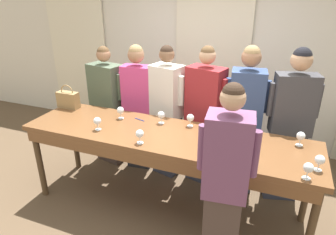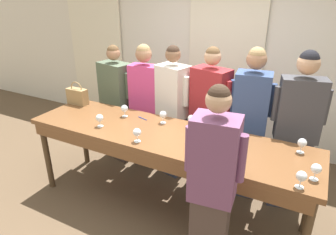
{
  "view_description": "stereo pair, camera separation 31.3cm",
  "coord_description": "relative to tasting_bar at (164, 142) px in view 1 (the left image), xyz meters",
  "views": [
    {
      "loc": [
        1.05,
        -2.59,
        2.36
      ],
      "look_at": [
        0.0,
        0.08,
        1.1
      ],
      "focal_mm": 32.0,
      "sensor_mm": 36.0,
      "label": 1
    },
    {
      "loc": [
        1.34,
        -2.46,
        2.36
      ],
      "look_at": [
        0.0,
        0.08,
        1.1
      ],
      "focal_mm": 32.0,
      "sensor_mm": 36.0,
      "label": 2
    }
  ],
  "objects": [
    {
      "name": "wine_glass_front_left",
      "position": [
        0.49,
        -0.07,
        0.18
      ],
      "size": [
        0.08,
        0.08,
        0.14
      ],
      "color": "white",
      "rests_on": "tasting_bar"
    },
    {
      "name": "handbag",
      "position": [
        -1.41,
        0.26,
        0.19
      ],
      "size": [
        0.28,
        0.11,
        0.3
      ],
      "color": "#997A4C",
      "rests_on": "tasting_bar"
    },
    {
      "name": "wine_glass_front_right",
      "position": [
        1.44,
        -0.14,
        0.18
      ],
      "size": [
        0.08,
        0.08,
        0.14
      ],
      "color": "white",
      "rests_on": "tasting_bar"
    },
    {
      "name": "wall_back",
      "position": [
        0.0,
        2.0,
        0.53
      ],
      "size": [
        12.0,
        0.06,
        2.8
      ],
      "color": "silver",
      "rests_on": "ground_plane"
    },
    {
      "name": "wine_glass_back_mid",
      "position": [
        1.35,
        -0.3,
        0.18
      ],
      "size": [
        0.08,
        0.08,
        0.14
      ],
      "color": "white",
      "rests_on": "tasting_bar"
    },
    {
      "name": "wine_glass_back_left",
      "position": [
        0.68,
        -0.32,
        0.18
      ],
      "size": [
        0.08,
        0.08,
        0.14
      ],
      "color": "white",
      "rests_on": "tasting_bar"
    },
    {
      "name": "guest_navy_coat",
      "position": [
        0.72,
        0.73,
        0.05
      ],
      "size": [
        0.49,
        0.33,
        1.8
      ],
      "color": "#383D51",
      "rests_on": "ground_plane"
    },
    {
      "name": "guest_olive_jacket",
      "position": [
        -1.14,
        0.73,
        -0.04
      ],
      "size": [
        0.57,
        0.35,
        1.67
      ],
      "color": "#473833",
      "rests_on": "ground_plane"
    },
    {
      "name": "curtain_panel_left",
      "position": [
        -2.47,
        1.94,
        0.47
      ],
      "size": [
        1.14,
        0.03,
        2.69
      ],
      "color": "#EFE5C6",
      "rests_on": "ground_plane"
    },
    {
      "name": "ground_plane",
      "position": [
        0.0,
        0.03,
        -0.87
      ],
      "size": [
        18.0,
        18.0,
        0.0
      ],
      "primitive_type": "plane",
      "color": "brown"
    },
    {
      "name": "wine_glass_center_right",
      "position": [
        -0.63,
        0.2,
        0.18
      ],
      "size": [
        0.08,
        0.08,
        0.14
      ],
      "color": "white",
      "rests_on": "tasting_bar"
    },
    {
      "name": "tasting_bar",
      "position": [
        0.0,
        0.0,
        0.0
      ],
      "size": [
        3.09,
        0.81,
        0.95
      ],
      "color": "brown",
      "rests_on": "ground_plane"
    },
    {
      "name": "curtain_panel_center",
      "position": [
        0.0,
        1.94,
        0.47
      ],
      "size": [
        1.14,
        0.03,
        2.69
      ],
      "color": "#EFE5C6",
      "rests_on": "ground_plane"
    },
    {
      "name": "wine_glass_center_mid",
      "position": [
        0.19,
        0.3,
        0.18
      ],
      "size": [
        0.08,
        0.08,
        0.14
      ],
      "color": "white",
      "rests_on": "tasting_bar"
    },
    {
      "name": "wine_glass_center_left",
      "position": [
        -0.15,
        -0.26,
        0.18
      ],
      "size": [
        0.08,
        0.08,
        0.14
      ],
      "color": "white",
      "rests_on": "tasting_bar"
    },
    {
      "name": "wine_glass_front_mid",
      "position": [
        -0.71,
        -0.15,
        0.18
      ],
      "size": [
        0.08,
        0.08,
        0.14
      ],
      "color": "white",
      "rests_on": "tasting_bar"
    },
    {
      "name": "guest_cream_sweater",
      "position": [
        -0.26,
        0.73,
        0.01
      ],
      "size": [
        0.5,
        0.36,
        1.74
      ],
      "color": "#383D51",
      "rests_on": "ground_plane"
    },
    {
      "name": "guest_striped_shirt",
      "position": [
        0.23,
        0.73,
        0.02
      ],
      "size": [
        0.55,
        0.35,
        1.77
      ],
      "color": "#383D51",
      "rests_on": "ground_plane"
    },
    {
      "name": "host_pouring",
      "position": [
        0.76,
        -0.6,
        0.04
      ],
      "size": [
        0.46,
        0.29,
        1.77
      ],
      "color": "#473833",
      "rests_on": "ground_plane"
    },
    {
      "name": "wine_glass_near_host",
      "position": [
        0.89,
        -0.32,
        0.18
      ],
      "size": [
        0.08,
        0.08,
        0.14
      ],
      "color": "white",
      "rests_on": "tasting_bar"
    },
    {
      "name": "guest_beige_cap",
      "position": [
        1.21,
        0.73,
        0.07
      ],
      "size": [
        0.55,
        0.32,
        1.81
      ],
      "color": "#383D51",
      "rests_on": "ground_plane"
    },
    {
      "name": "wine_glass_by_bottle",
      "position": [
        0.68,
        0.17,
        0.18
      ],
      "size": [
        0.08,
        0.08,
        0.14
      ],
      "color": "white",
      "rests_on": "tasting_bar"
    },
    {
      "name": "guest_pink_top",
      "position": [
        -0.67,
        0.73,
        0.03
      ],
      "size": [
        0.5,
        0.24,
        1.72
      ],
      "color": "#28282D",
      "rests_on": "ground_plane"
    },
    {
      "name": "pen",
      "position": [
        -0.41,
        0.24,
        0.09
      ],
      "size": [
        0.14,
        0.05,
        0.01
      ],
      "color": "#193399",
      "rests_on": "tasting_bar"
    },
    {
      "name": "wine_glass_by_handbag",
      "position": [
        -0.14,
        0.25,
        0.18
      ],
      "size": [
        0.08,
        0.08,
        0.14
      ],
      "color": "white",
      "rests_on": "tasting_bar"
    },
    {
      "name": "wine_glass_back_right",
      "position": [
        1.3,
        0.26,
        0.18
      ],
      "size": [
        0.08,
        0.08,
        0.14
      ],
      "color": "white",
      "rests_on": "tasting_bar"
    },
    {
      "name": "wine_bottle",
      "position": [
        0.67,
        -0.14,
        0.19
      ],
      "size": [
        0.08,
        0.08,
        0.3
      ],
      "color": "black",
      "rests_on": "tasting_bar"
    }
  ]
}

